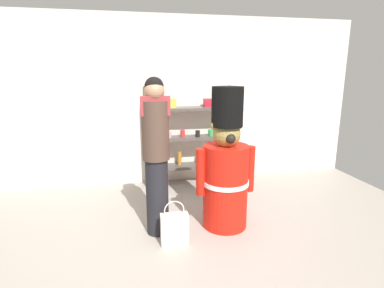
{
  "coord_description": "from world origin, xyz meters",
  "views": [
    {
      "loc": [
        -0.53,
        -2.68,
        1.77
      ],
      "look_at": [
        0.13,
        0.49,
        1.0
      ],
      "focal_mm": 28.79,
      "sensor_mm": 36.0,
      "label": 1
    }
  ],
  "objects": [
    {
      "name": "shopping_bag",
      "position": [
        -0.12,
        0.2,
        0.18
      ],
      "size": [
        0.28,
        0.11,
        0.49
      ],
      "color": "silver",
      "rests_on": "ground_plane"
    },
    {
      "name": "person_shopper",
      "position": [
        -0.26,
        0.48,
        0.92
      ],
      "size": [
        0.3,
        0.29,
        1.71
      ],
      "color": "black",
      "rests_on": "ground_plane"
    },
    {
      "name": "ground_plane",
      "position": [
        0.0,
        0.0,
        0.0
      ],
      "size": [
        6.4,
        6.4,
        0.0
      ],
      "primitive_type": "plane",
      "color": "#9E9389"
    },
    {
      "name": "merchandise_shelf",
      "position": [
        0.41,
        1.98,
        0.77
      ],
      "size": [
        1.4,
        0.35,
        1.54
      ],
      "color": "#4C4742",
      "rests_on": "ground_plane"
    },
    {
      "name": "teddy_bear_guard",
      "position": [
        0.52,
        0.49,
        0.68
      ],
      "size": [
        0.69,
        0.53,
        1.61
      ],
      "color": "red",
      "rests_on": "ground_plane"
    },
    {
      "name": "back_wall",
      "position": [
        0.0,
        2.2,
        1.3
      ],
      "size": [
        6.4,
        0.12,
        2.6
      ],
      "primitive_type": "cube",
      "color": "silver",
      "rests_on": "ground_plane"
    }
  ]
}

